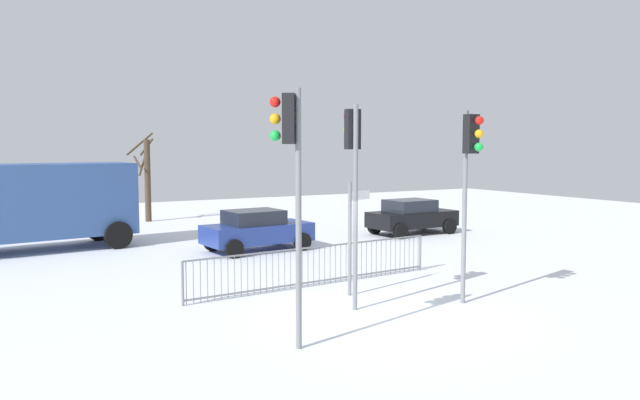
{
  "coord_description": "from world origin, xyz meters",
  "views": [
    {
      "loc": [
        -7.81,
        -11.04,
        3.73
      ],
      "look_at": [
        0.04,
        3.09,
        2.31
      ],
      "focal_mm": 34.67,
      "sensor_mm": 36.0,
      "label": 1
    }
  ],
  "objects": [
    {
      "name": "traffic_light_rear_left",
      "position": [
        -0.39,
        0.79,
        3.41
      ],
      "size": [
        0.34,
        0.57,
        4.65
      ],
      "rotation": [
        0.0,
        0.0,
        6.17
      ],
      "color": "slate",
      "rests_on": "ground"
    },
    {
      "name": "bare_tree_left",
      "position": [
        -0.53,
        19.7,
        2.2
      ],
      "size": [
        1.44,
        1.49,
        4.41
      ],
      "color": "#473828",
      "rests_on": "ground"
    },
    {
      "name": "direction_sign_post",
      "position": [
        0.27,
        1.89,
        1.6
      ],
      "size": [
        0.76,
        0.27,
        2.84
      ],
      "rotation": [
        0.0,
        0.0,
        0.29
      ],
      "color": "slate",
      "rests_on": "ground"
    },
    {
      "name": "car_black_trailing",
      "position": [
        8.21,
        9.8,
        0.77
      ],
      "size": [
        3.89,
        2.12,
        1.47
      ],
      "rotation": [
        0.0,
        0.0,
        0.06
      ],
      "color": "black",
      "rests_on": "ground"
    },
    {
      "name": "traffic_light_mid_right",
      "position": [
        -2.88,
        -1.06,
        3.48
      ],
      "size": [
        0.5,
        0.43,
        4.76
      ],
      "rotation": [
        0.0,
        0.0,
        0.99
      ],
      "color": "slate",
      "rests_on": "ground"
    },
    {
      "name": "delivery_truck",
      "position": [
        -6.2,
        12.84,
        1.74
      ],
      "size": [
        7.28,
        3.43,
        3.1
      ],
      "rotation": [
        0.0,
        0.0,
        3.26
      ],
      "color": "#33518C",
      "rests_on": "ground"
    },
    {
      "name": "traffic_light_rear_right",
      "position": [
        2.17,
        -0.23,
        3.34
      ],
      "size": [
        0.33,
        0.57,
        4.55
      ],
      "rotation": [
        0.0,
        0.0,
        3.17
      ],
      "color": "slate",
      "rests_on": "ground"
    },
    {
      "name": "car_blue_near",
      "position": [
        0.77,
        9.06,
        0.77
      ],
      "size": [
        3.93,
        2.2,
        1.47
      ],
      "rotation": [
        0.0,
        0.0,
        0.09
      ],
      "color": "navy",
      "rests_on": "ground"
    },
    {
      "name": "pedestrian_guard_railing",
      "position": [
        -0.01,
        3.2,
        0.55
      ],
      "size": [
        7.53,
        0.69,
        1.07
      ],
      "rotation": [
        0.0,
        0.0,
        0.08
      ],
      "color": "slate",
      "rests_on": "ground"
    },
    {
      "name": "ground_plane",
      "position": [
        0.0,
        0.0,
        0.0
      ],
      "size": [
        60.0,
        60.0,
        0.0
      ],
      "primitive_type": "plane",
      "color": "white"
    }
  ]
}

